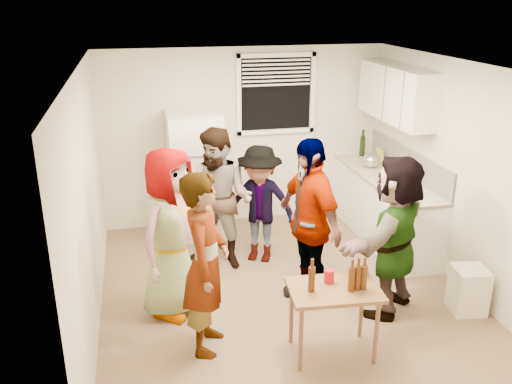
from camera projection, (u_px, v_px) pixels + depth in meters
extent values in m
cube|color=white|center=(196.00, 175.00, 7.32)|extent=(0.70, 0.70, 1.70)
cube|color=white|center=(384.00, 209.00, 7.31)|extent=(0.60, 2.20, 0.86)
cube|color=beige|center=(387.00, 177.00, 7.15)|extent=(0.64, 2.22, 0.04)
cube|color=#AEA79F|center=(408.00, 162.00, 7.14)|extent=(0.03, 2.20, 0.36)
cube|color=white|center=(396.00, 94.00, 6.99)|extent=(0.34, 1.60, 0.70)
cylinder|color=white|center=(401.00, 187.00, 6.74)|extent=(0.13, 0.13, 0.29)
cylinder|color=black|center=(362.00, 156.00, 8.03)|extent=(0.08, 0.08, 0.30)
cylinder|color=#47230C|center=(392.00, 185.00, 6.80)|extent=(0.06, 0.06, 0.22)
cylinder|color=#0D39B1|center=(393.00, 191.00, 6.59)|extent=(0.09, 0.09, 0.12)
cube|color=gold|center=(380.00, 155.00, 7.80)|extent=(0.02, 0.19, 0.16)
cube|color=silver|center=(468.00, 290.00, 5.67)|extent=(0.38, 0.38, 0.49)
cylinder|color=#47230C|center=(311.00, 291.00, 4.80)|extent=(0.06, 0.06, 0.23)
cylinder|color=#B21218|center=(329.00, 282.00, 4.95)|extent=(0.09, 0.09, 0.13)
imported|color=gray|center=(176.00, 310.00, 5.77)|extent=(1.91, 1.84, 0.57)
imported|color=#141933|center=(209.00, 345.00, 5.19)|extent=(1.86, 1.14, 0.42)
imported|color=brown|center=(221.00, 265.00, 6.72)|extent=(1.64, 1.91, 0.65)
imported|color=#414146|center=(260.00, 259.00, 6.87)|extent=(1.55, 1.76, 0.55)
imported|color=black|center=(306.00, 297.00, 6.01)|extent=(2.03, 1.49, 0.44)
imported|color=tan|center=(387.00, 308.00, 5.80)|extent=(2.31, 2.33, 0.50)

